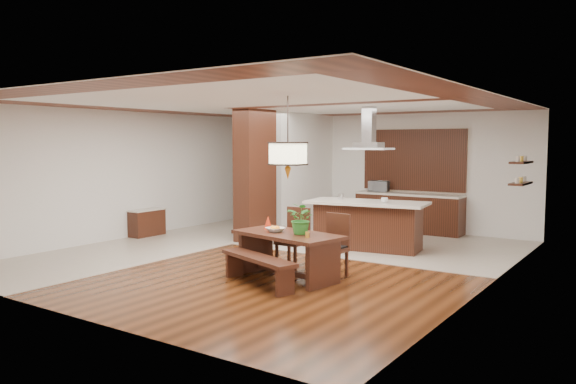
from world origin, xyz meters
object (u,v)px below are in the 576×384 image
Objects in this scene: foliage_plant at (302,219)px; dining_chair_right at (331,246)px; range_hood at (369,128)px; pendant_lantern at (288,138)px; fruit_bowl at (275,230)px; dining_chair_left at (292,239)px; island_cup at (385,200)px; hallway_console at (147,223)px; kitchen_island at (368,225)px; microwave at (379,186)px; dining_bench at (258,271)px; dining_table at (288,245)px.

dining_chair_right is at bearing 58.45° from foliage_plant.
dining_chair_right is at bearing -77.03° from range_hood.
foliage_plant is at bearing -116.92° from dining_chair_right.
pendant_lantern reaches higher than fruit_bowl.
foliage_plant is (0.59, -0.61, 0.46)m from dining_chair_left.
dining_chair_left is at bearing -107.96° from island_cup.
dining_chair_right is 7.63× the size of island_cup.
pendant_lantern is (5.02, -1.54, 1.93)m from hallway_console.
hallway_console is 5.17m from kitchen_island.
microwave is at bearing 110.57° from range_hood.
kitchen_island is at bearing 162.52° from island_cup.
dining_chair_left is 2.11× the size of foliage_plant.
pendant_lantern is 2.96m from range_hood.
pendant_lantern is at bearing -17.03° from hallway_console.
fruit_bowl is 3.00m from kitchen_island.
dining_chair_left is 0.88m from dining_chair_right.
dining_bench is at bearing -80.28° from fruit_bowl.
fruit_bowl is at bearing 99.72° from dining_bench.
range_hood reaches higher than dining_table.
dining_chair_left reaches higher than dining_table.
microwave reaches higher than fruit_bowl.
range_hood reaches higher than dining_chair_left.
foliage_plant is 1.72× the size of fruit_bowl.
dining_chair_left is 0.80× the size of pendant_lantern.
dining_chair_left is at bearing -93.87° from microwave.
hallway_console is at bearing 156.16° from dining_bench.
pendant_lantern is (0.00, -0.00, 1.70)m from dining_table.
dining_bench is at bearing -100.99° from dining_table.
hallway_console is 0.46× the size of dining_table.
island_cup is at bearing 82.25° from pendant_lantern.
foliage_plant reaches higher than dining_chair_left.
island_cup is 3.07m from microwave.
island_cup is at bearing 81.66° from dining_bench.
microwave is (-0.98, 2.60, -1.38)m from range_hood.
pendant_lantern is 4.53× the size of fruit_bowl.
dining_bench is 0.82m from fruit_bowl.
island_cup reaches higher than hallway_console.
dining_table is 0.70m from dining_chair_left.
foliage_plant is 3.70× the size of island_cup.
dining_chair_right reaches higher than hallway_console.
fruit_bowl is 5.65m from microwave.
range_hood is 3.10m from microwave.
hallway_console is at bearing 163.79° from foliage_plant.
range_hood is (0.18, 2.98, 1.69)m from fruit_bowl.
dining_bench is 1.23× the size of pendant_lantern.
microwave is (-0.69, 4.94, 0.56)m from dining_chair_left.
dining_bench is 11.96× the size of island_cup.
dining_chair_left is (-0.33, 0.61, -0.02)m from dining_table.
foliage_plant is 0.20× the size of kitchen_island.
pendant_lantern is (-0.54, -0.45, 1.73)m from dining_chair_right.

